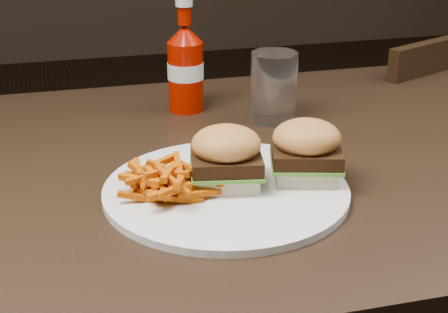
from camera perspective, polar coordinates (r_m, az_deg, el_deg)
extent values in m
cube|color=black|center=(1.03, 1.23, -1.01)|extent=(1.20, 0.80, 0.04)
cube|color=black|center=(1.75, 12.18, -1.80)|extent=(0.47, 0.47, 0.03)
cylinder|color=white|center=(0.91, 0.16, -2.86)|extent=(0.32, 0.32, 0.01)
cube|color=#CDB196|center=(0.91, 0.18, -1.75)|extent=(0.09, 0.09, 0.02)
cube|color=#F9DABB|center=(0.93, 6.76, -1.15)|extent=(0.10, 0.10, 0.02)
cylinder|color=#9B0E00|center=(1.21, -3.20, 6.60)|extent=(0.06, 0.06, 0.12)
cylinder|color=white|center=(1.16, 4.16, 5.67)|extent=(0.09, 0.09, 0.12)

